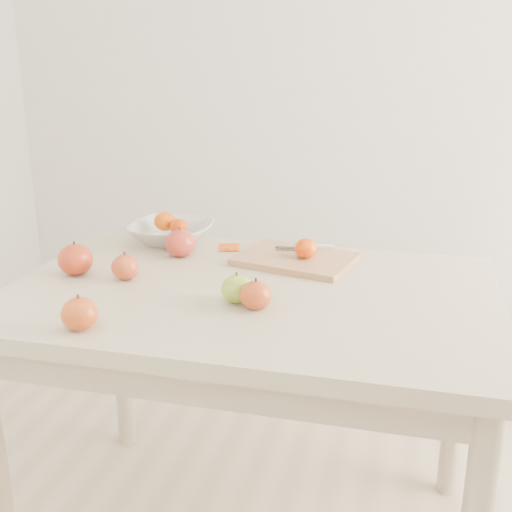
# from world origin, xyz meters

# --- Properties ---
(table) EXTENTS (1.20, 0.80, 0.75)m
(table) POSITION_xyz_m (0.00, 0.00, 0.65)
(table) COLOR beige
(table) RESTS_ON ground
(cutting_board) EXTENTS (0.35, 0.29, 0.02)m
(cutting_board) POSITION_xyz_m (0.07, 0.23, 0.76)
(cutting_board) COLOR tan
(cutting_board) RESTS_ON table
(board_tangerine) EXTENTS (0.06, 0.06, 0.05)m
(board_tangerine) POSITION_xyz_m (0.10, 0.22, 0.80)
(board_tangerine) COLOR #DE4307
(board_tangerine) RESTS_ON cutting_board
(fruit_bowl) EXTENTS (0.25, 0.25, 0.06)m
(fruit_bowl) POSITION_xyz_m (-0.34, 0.33, 0.78)
(fruit_bowl) COLOR silver
(fruit_bowl) RESTS_ON table
(bowl_tangerine_near) EXTENTS (0.07, 0.07, 0.06)m
(bowl_tangerine_near) POSITION_xyz_m (-0.36, 0.34, 0.81)
(bowl_tangerine_near) COLOR #CC4D07
(bowl_tangerine_near) RESTS_ON fruit_bowl
(bowl_tangerine_far) EXTENTS (0.05, 0.05, 0.05)m
(bowl_tangerine_far) POSITION_xyz_m (-0.31, 0.31, 0.81)
(bowl_tangerine_far) COLOR #C73B07
(bowl_tangerine_far) RESTS_ON fruit_bowl
(orange_peel_a) EXTENTS (0.07, 0.06, 0.01)m
(orange_peel_a) POSITION_xyz_m (-0.15, 0.29, 0.75)
(orange_peel_a) COLOR #CF4E0E
(orange_peel_a) RESTS_ON table
(orange_peel_b) EXTENTS (0.06, 0.05, 0.01)m
(orange_peel_b) POSITION_xyz_m (-0.14, 0.30, 0.75)
(orange_peel_b) COLOR orange
(orange_peel_b) RESTS_ON table
(paring_knife) EXTENTS (0.17, 0.05, 0.01)m
(paring_knife) POSITION_xyz_m (0.11, 0.30, 0.78)
(paring_knife) COLOR white
(paring_knife) RESTS_ON cutting_board
(apple_green) EXTENTS (0.07, 0.07, 0.07)m
(apple_green) POSITION_xyz_m (-0.01, -0.09, 0.78)
(apple_green) COLOR olive
(apple_green) RESTS_ON table
(apple_red_a) EXTENTS (0.09, 0.09, 0.08)m
(apple_red_a) POSITION_xyz_m (-0.26, 0.20, 0.79)
(apple_red_a) COLOR maroon
(apple_red_a) RESTS_ON table
(apple_red_c) EXTENTS (0.08, 0.08, 0.07)m
(apple_red_c) POSITION_xyz_m (-0.29, -0.32, 0.79)
(apple_red_c) COLOR maroon
(apple_red_c) RESTS_ON table
(apple_red_e) EXTENTS (0.07, 0.07, 0.07)m
(apple_red_e) POSITION_xyz_m (0.04, -0.12, 0.78)
(apple_red_e) COLOR maroon
(apple_red_e) RESTS_ON table
(apple_red_d) EXTENTS (0.07, 0.07, 0.07)m
(apple_red_d) POSITION_xyz_m (-0.33, -0.01, 0.78)
(apple_red_d) COLOR #A11D16
(apple_red_d) RESTS_ON table
(apple_red_b) EXTENTS (0.09, 0.09, 0.08)m
(apple_red_b) POSITION_xyz_m (-0.47, -0.01, 0.79)
(apple_red_b) COLOR maroon
(apple_red_b) RESTS_ON table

